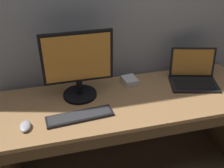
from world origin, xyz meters
name	(u,v)px	position (x,y,z in m)	size (l,w,h in m)	color
desk	(130,120)	(0.00, -0.02, 0.55)	(1.84, 0.64, 0.73)	#A87A4C
laptop_black	(194,78)	(0.53, 0.08, 0.78)	(0.41, 0.34, 0.25)	black
external_monitor	(78,66)	(-0.34, 0.11, 0.97)	(0.48, 0.24, 0.49)	black
wired_keyboard	(80,116)	(-0.38, -0.13, 0.74)	(0.44, 0.15, 0.02)	black
computer_mouse	(25,126)	(-0.72, -0.15, 0.75)	(0.07, 0.11, 0.03)	#B7B7BC
external_drive_box	(130,81)	(0.05, 0.20, 0.76)	(0.10, 0.12, 0.05)	silver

